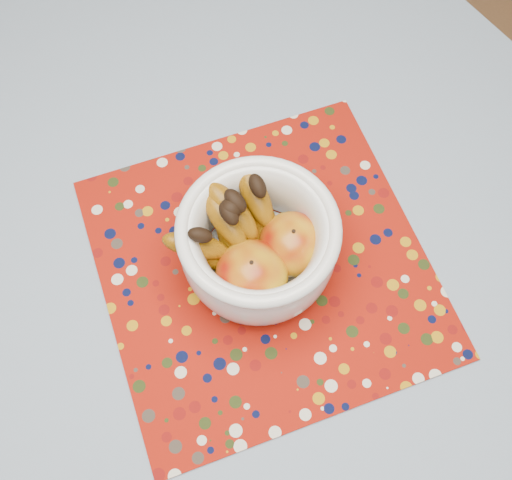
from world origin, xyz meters
The scene contains 4 objects.
table centered at (0.00, 0.00, 0.67)m, with size 1.20×1.20×0.75m.
tablecloth centered at (0.00, 0.00, 0.76)m, with size 1.32×1.32×0.01m, color slate.
placemat centered at (0.09, -0.06, 0.76)m, with size 0.43×0.43×0.00m, color maroon.
fruit_bowl centered at (0.08, -0.05, 0.83)m, with size 0.23×0.20×0.15m.
Camera 1 is at (-0.09, -0.30, 1.53)m, focal length 42.00 mm.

